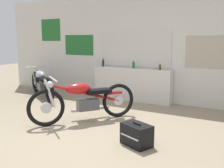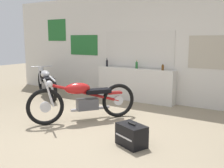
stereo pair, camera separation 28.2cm
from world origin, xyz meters
name	(u,v)px [view 1 (the left image)]	position (x,y,z in m)	size (l,w,h in m)	color
ground_plane	(86,139)	(0.00, 0.00, 0.00)	(24.00, 24.00, 0.00)	gray
wall_back	(154,47)	(-0.01, 3.04, 1.40)	(10.00, 0.07, 2.80)	silver
sill_counter	(132,84)	(-0.54, 2.86, 0.43)	(2.15, 0.28, 0.86)	silver
bottle_leftmost	(103,63)	(-1.41, 2.85, 0.97)	(0.06, 0.06, 0.24)	black
bottle_left_center	(134,65)	(-0.48, 2.83, 0.96)	(0.06, 0.06, 0.22)	#23662D
bottle_center	(160,67)	(0.25, 2.81, 0.94)	(0.06, 0.06, 0.17)	#5B3814
motorcycle_red	(84,100)	(-0.57, 0.76, 0.44)	(1.35, 1.80, 0.90)	black
motorcycle_silver	(42,83)	(-2.92, 2.01, 0.40)	(1.91, 1.22, 0.81)	black
hard_case_black	(137,135)	(0.82, 0.17, 0.17)	(0.54, 0.45, 0.36)	black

